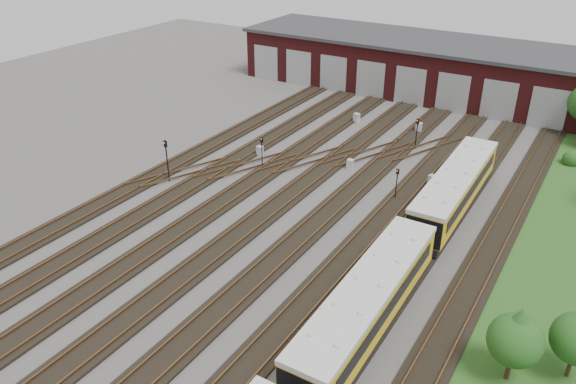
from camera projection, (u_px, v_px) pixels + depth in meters
The scene contains 16 objects.
ground at pixel (260, 245), 39.41m from camera, with size 120.00×120.00×0.00m, color #403E3C.
track_network at pixel (263, 239), 39.88m from camera, with size 30.40×70.00×0.33m.
maintenance_shed at pixel (444, 68), 68.03m from camera, with size 51.00×12.50×6.35m.
grass_verge at pixel (574, 256), 38.14m from camera, with size 8.00×55.00×0.05m, color #234A18.
metro_train at pixel (367, 304), 30.71m from camera, with size 2.87×46.89×3.07m.
signal_mast_0 at pixel (167, 156), 47.16m from camera, with size 0.31×0.29×3.74m.
signal_mast_1 at pixel (262, 148), 49.83m from camera, with size 0.26×0.24×2.93m.
signal_mast_2 at pixel (417, 129), 53.62m from camera, with size 0.30×0.29×3.02m.
signal_mast_3 at pixel (397, 180), 44.51m from camera, with size 0.24×0.22×2.72m.
relay_cabinet_0 at pixel (260, 151), 52.78m from camera, with size 0.57×0.48×0.96m, color #B9BCBF.
relay_cabinet_1 at pixel (357, 118), 60.53m from camera, with size 0.61×0.51×1.01m, color #B9BCBF.
relay_cabinet_2 at pixel (350, 164), 50.19m from camera, with size 0.55×0.46×0.92m, color #B9BCBF.
relay_cabinet_3 at pixel (419, 128), 57.99m from camera, with size 0.62×0.52×1.03m, color #B9BCBF.
relay_cabinet_4 at pixel (432, 182), 46.94m from camera, with size 0.67×0.56×1.11m, color #B9BCBF.
tree_3 at pixel (517, 335), 27.13m from camera, with size 2.72×2.72×4.51m.
bush_1 at pixel (572, 157), 50.90m from camera, with size 1.56×1.56×1.56m, color #144413.
Camera 1 is at (19.00, -27.19, 21.70)m, focal length 35.00 mm.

